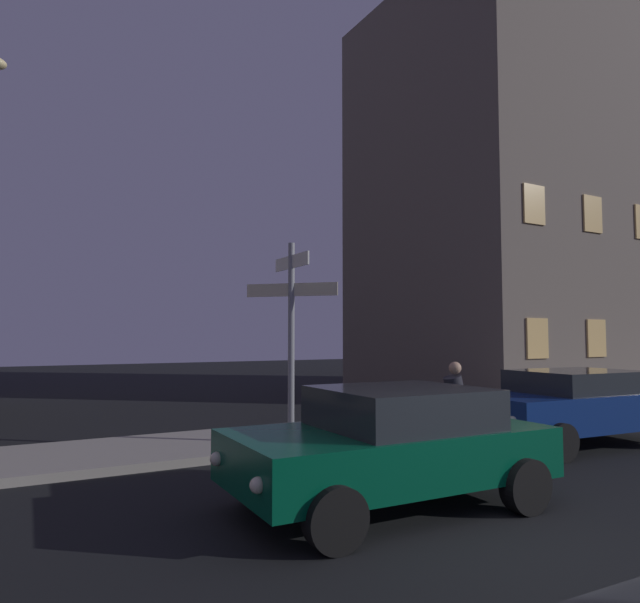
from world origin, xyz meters
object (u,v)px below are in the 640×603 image
object	(u,v)px
car_near_right	(391,443)
cyclist	(454,411)
signpost	(291,323)
car_near_left	(574,404)

from	to	relation	value
car_near_right	cyclist	distance (m)	3.35
signpost	car_near_left	distance (m)	5.61
car_near_right	cyclist	xyz separation A→B (m)	(2.75, 1.91, -0.02)
signpost	car_near_right	world-z (taller)	signpost
cyclist	car_near_right	bearing A→B (deg)	-145.17
signpost	cyclist	world-z (taller)	signpost
signpost	cyclist	size ratio (longest dim) A/B	2.00
signpost	car_near_right	xyz separation A→B (m)	(-0.41, -3.60, -1.55)
car_near_right	cyclist	size ratio (longest dim) A/B	2.19
car_near_left	cyclist	distance (m)	2.64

